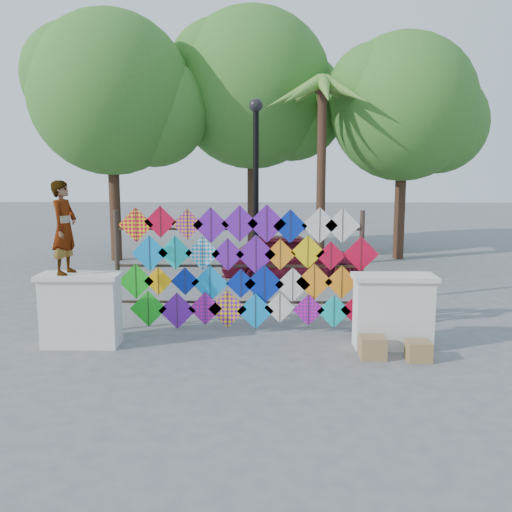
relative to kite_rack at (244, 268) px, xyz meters
name	(u,v)px	position (x,y,z in m)	size (l,w,h in m)	color
ground	(237,343)	(-0.10, -0.72, -1.22)	(80.00, 80.00, 0.00)	gray
parapet_left	(81,309)	(-2.80, -0.92, -0.57)	(1.40, 0.65, 1.28)	silver
parapet_right	(393,311)	(2.60, -0.92, -0.57)	(1.40, 0.65, 1.28)	silver
kite_rack	(244,268)	(0.00, 0.00, 0.00)	(4.95, 0.24, 2.42)	#30241B
tree_west	(114,95)	(-4.50, 8.31, 4.16)	(5.85, 5.20, 8.01)	#472F1E
tree_mid	(255,90)	(0.01, 10.31, 4.56)	(6.30, 5.60, 8.61)	#472F1E
tree_east	(406,108)	(4.99, 8.81, 3.77)	(5.40, 4.80, 7.42)	#472F1E
palm_tree	(322,105)	(2.10, 7.28, 3.73)	(3.62, 3.62, 5.83)	#472F1E
vendor_woman	(64,228)	(-3.01, -0.92, 0.86)	(0.58, 0.38, 1.59)	#99999E
sedan	(292,256)	(1.13, 4.94, -0.56)	(1.56, 3.88, 1.32)	#5A0F1F
lamppost	(256,187)	(0.20, 1.28, 1.47)	(0.28, 0.28, 4.46)	black
cardboard_box_near	(373,347)	(2.17, -1.50, -1.03)	(0.41, 0.37, 0.37)	#977A49
cardboard_box_far	(418,351)	(2.88, -1.60, -1.06)	(0.38, 0.35, 0.32)	#977A49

